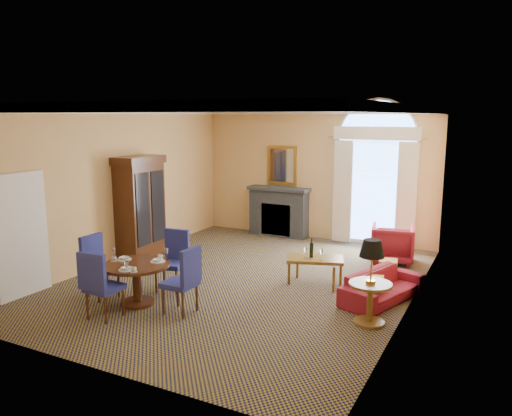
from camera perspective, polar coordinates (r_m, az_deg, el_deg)
The scene contains 12 objects.
ground at distance 9.47m, azimuth -1.39°, elevation -8.25°, with size 7.50×7.50×0.00m, color #12143B.
room_envelope at distance 9.58m, azimuth 0.32°, elevation 7.31°, with size 6.04×7.52×3.45m.
armoire at distance 10.98m, azimuth -13.11°, elevation -0.16°, with size 0.63×1.12×2.21m.
dining_table at distance 8.40m, azimuth -13.48°, elevation -7.37°, with size 1.09×1.09×0.89m.
dining_chair_north at distance 8.98m, azimuth -9.44°, elevation -5.39°, with size 0.58×0.58×1.07m.
dining_chair_south at distance 7.89m, azimuth -17.56°, elevation -8.00°, with size 0.50×0.52×1.07m.
dining_chair_east at distance 7.83m, azimuth -8.10°, elevation -7.75°, with size 0.50×0.48×1.07m.
dining_chair_west at distance 8.91m, azimuth -17.71°, elevation -5.89°, with size 0.59×0.59×1.07m.
sofa at distance 8.68m, azimuth 14.26°, elevation -8.65°, with size 1.68×0.66×0.49m, color maroon.
armchair at distance 10.89m, azimuth 15.34°, elevation -3.93°, with size 0.85×0.88×0.80m, color maroon.
coffee_table at distance 9.16m, azimuth 6.74°, elevation -5.90°, with size 1.14×0.86×0.86m.
side_table at distance 7.53m, azimuth 13.01°, elevation -7.14°, with size 0.63×0.63×1.26m.
Camera 1 is at (4.28, -7.88, 3.05)m, focal length 35.00 mm.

